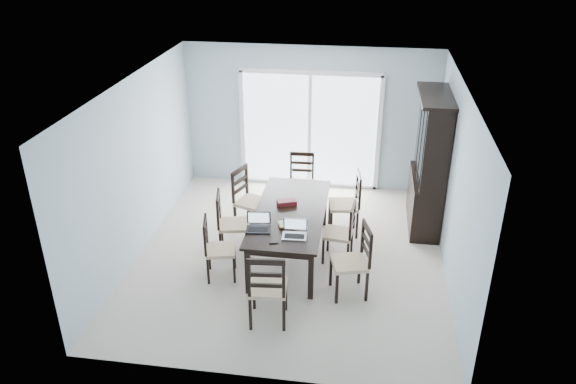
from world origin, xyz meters
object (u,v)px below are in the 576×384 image
object	(u,v)px
chair_left_mid	(226,217)
chair_end_far	(301,175)
chair_right_mid	(345,227)
laptop_silver	(295,233)
hot_tub	(268,137)
laptop_dark	(258,227)
chair_left_far	(246,193)
chair_right_near	(357,253)
dining_table	(290,216)
chair_end_near	(267,282)
chair_right_far	(351,197)
cell_phone	(274,242)
china_hutch	(429,164)
chair_left_near	(214,242)
game_box	(287,203)

from	to	relation	value
chair_left_mid	chair_end_far	xyz separation A→B (m)	(0.91, 1.64, -0.00)
chair_right_mid	laptop_silver	world-z (taller)	chair_right_mid
chair_left_mid	hot_tub	xyz separation A→B (m)	(-0.03, 3.60, -0.11)
chair_end_far	laptop_dark	world-z (taller)	chair_end_far
laptop_silver	chair_left_far	bearing A→B (deg)	121.32
chair_right_near	dining_table	bearing A→B (deg)	36.07
chair_left_mid	chair_end_near	distance (m)	1.83
chair_right_near	laptop_dark	xyz separation A→B (m)	(-1.35, 0.18, 0.18)
laptop_silver	laptop_dark	bearing A→B (deg)	165.87
chair_right_far	hot_tub	distance (m)	3.30
chair_end_far	chair_end_near	bearing A→B (deg)	87.15
cell_phone	chair_end_far	bearing A→B (deg)	74.53
chair_left_far	hot_tub	distance (m)	2.87
chair_right_far	chair_end_far	distance (m)	1.18
chair_right_near	chair_end_far	size ratio (longest dim) A/B	1.05
china_hutch	laptop_dark	size ratio (longest dim) A/B	6.27
chair_right_near	chair_right_mid	bearing A→B (deg)	-1.23
chair_right_mid	chair_end_far	xyz separation A→B (m)	(-0.83, 1.63, 0.03)
cell_phone	dining_table	bearing A→B (deg)	70.26
chair_left_mid	chair_right_mid	distance (m)	1.74
chair_right_mid	chair_right_far	distance (m)	0.84
hot_tub	chair_right_mid	bearing A→B (deg)	-63.66
dining_table	chair_right_far	xyz separation A→B (m)	(0.84, 0.82, -0.05)
chair_left_near	chair_left_mid	size ratio (longest dim) A/B	0.94
china_hutch	hot_tub	xyz separation A→B (m)	(-3.00, 2.33, -0.59)
dining_table	chair_left_far	distance (m)	1.08
cell_phone	chair_right_near	bearing A→B (deg)	-8.32
chair_end_far	china_hutch	bearing A→B (deg)	167.12
china_hutch	laptop_silver	world-z (taller)	china_hutch
dining_table	chair_end_near	size ratio (longest dim) A/B	1.83
dining_table	chair_end_near	bearing A→B (deg)	-91.50
chair_left_mid	laptop_silver	bearing A→B (deg)	46.91
dining_table	chair_right_mid	distance (m)	0.81
dining_table	chair_right_near	world-z (taller)	chair_right_near
dining_table	chair_right_far	world-z (taller)	chair_right_far
china_hutch	chair_end_far	world-z (taller)	china_hutch
laptop_dark	game_box	distance (m)	0.84
hot_tub	chair_right_far	bearing A→B (deg)	-56.64
chair_end_far	cell_phone	bearing A→B (deg)	86.15
dining_table	game_box	xyz separation A→B (m)	(-0.08, 0.19, 0.11)
chair_right_mid	chair_end_far	size ratio (longest dim) A/B	0.95
chair_right_near	laptop_dark	world-z (taller)	chair_right_near
cell_phone	chair_right_far	bearing A→B (deg)	47.48
dining_table	chair_right_near	xyz separation A→B (m)	(1.00, -0.78, -0.05)
chair_right_near	chair_end_far	bearing A→B (deg)	7.49
chair_left_far	chair_right_far	world-z (taller)	chair_left_far
laptop_dark	chair_left_near	bearing A→B (deg)	-179.25
chair_left_mid	laptop_dark	bearing A→B (deg)	34.41
dining_table	hot_tub	xyz separation A→B (m)	(-0.98, 3.58, -0.19)
chair_right_near	chair_right_far	xyz separation A→B (m)	(-0.16, 1.61, 0.01)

